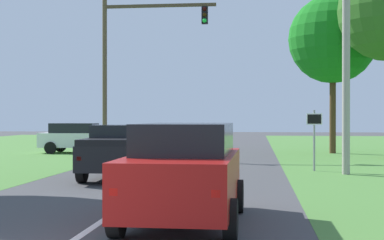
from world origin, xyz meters
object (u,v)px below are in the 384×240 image
pickup_truck_lead (124,150)px  oak_tree_right (333,39)px  red_suv_near (185,171)px  keep_moving_sign (314,132)px  crossing_suv_far (77,137)px  utility_pole_right (346,40)px  traffic_light (130,53)px

pickup_truck_lead → oak_tree_right: (8.91, 14.17, 5.61)m
red_suv_near → oak_tree_right: bearing=75.4°
oak_tree_right → keep_moving_sign: bearing=-101.0°
red_suv_near → crossing_suv_far: red_suv_near is taller
oak_tree_right → utility_pole_right: 12.35m
keep_moving_sign → crossing_suv_far: (-12.59, 9.66, -0.60)m
traffic_light → keep_moving_sign: 12.01m
traffic_light → utility_pole_right: bearing=-40.0°
utility_pole_right → red_suv_near: bearing=-114.8°
pickup_truck_lead → crossing_suv_far: (-5.83, 12.81, -0.03)m
pickup_truck_lead → crossing_suv_far: size_ratio=1.32×
oak_tree_right → utility_pole_right: (-1.13, -12.19, -1.65)m
pickup_truck_lead → keep_moving_sign: (6.76, 3.15, 0.57)m
pickup_truck_lead → utility_pole_right: 8.94m
traffic_light → crossing_suv_far: size_ratio=1.98×
crossing_suv_far → utility_pole_right: bearing=-38.5°
oak_tree_right → crossing_suv_far: 15.84m
traffic_light → oak_tree_right: (10.99, 3.91, 1.08)m
crossing_suv_far → pickup_truck_lead: bearing=-65.5°
keep_moving_sign → utility_pole_right: utility_pole_right is taller
oak_tree_right → crossing_suv_far: bearing=-174.7°
traffic_light → oak_tree_right: 11.71m
utility_pole_right → keep_moving_sign: bearing=131.0°
red_suv_near → pickup_truck_lead: red_suv_near is taller
red_suv_near → crossing_suv_far: bearing=113.2°
crossing_suv_far → utility_pole_right: utility_pole_right is taller
pickup_truck_lead → keep_moving_sign: bearing=25.0°
pickup_truck_lead → keep_moving_sign: 7.48m
oak_tree_right → utility_pole_right: bearing=-95.3°
red_suv_near → keep_moving_sign: keep_moving_sign is taller
pickup_truck_lead → red_suv_near: bearing=-68.8°
traffic_light → utility_pole_right: utility_pole_right is taller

